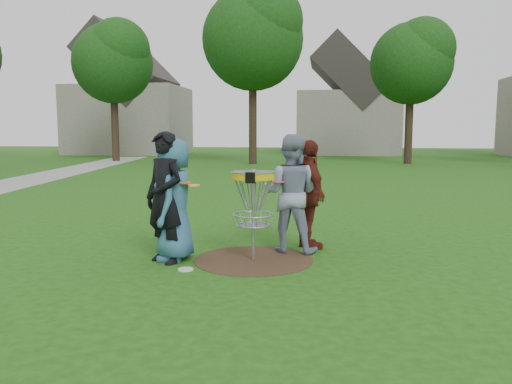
# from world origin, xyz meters

# --- Properties ---
(ground) EXTENTS (100.00, 100.00, 0.00)m
(ground) POSITION_xyz_m (0.00, 0.00, 0.00)
(ground) COLOR #19470F
(ground) RESTS_ON ground
(dirt_patch) EXTENTS (1.80, 1.80, 0.01)m
(dirt_patch) POSITION_xyz_m (0.00, 0.00, 0.00)
(dirt_patch) COLOR #47331E
(dirt_patch) RESTS_ON ground
(player_blue) EXTENTS (0.65, 0.94, 1.84)m
(player_blue) POSITION_xyz_m (-1.19, -0.10, 0.92)
(player_blue) COLOR #2D5E7D
(player_blue) RESTS_ON ground
(player_black) EXTENTS (0.84, 0.77, 1.93)m
(player_black) POSITION_xyz_m (-1.28, -0.28, 0.97)
(player_black) COLOR black
(player_black) RESTS_ON ground
(player_grey) EXTENTS (1.02, 0.85, 1.89)m
(player_grey) POSITION_xyz_m (0.51, 0.63, 0.94)
(player_grey) COLOR gray
(player_grey) RESTS_ON ground
(player_maroon) EXTENTS (0.85, 1.14, 1.79)m
(player_maroon) POSITION_xyz_m (0.80, 0.88, 0.90)
(player_maroon) COLOR #551C13
(player_maroon) RESTS_ON ground
(disc_on_grass) EXTENTS (0.22, 0.22, 0.02)m
(disc_on_grass) POSITION_xyz_m (-0.87, -0.66, 0.01)
(disc_on_grass) COLOR silver
(disc_on_grass) RESTS_ON ground
(disc_golf_basket) EXTENTS (0.66, 0.67, 1.38)m
(disc_golf_basket) POSITION_xyz_m (0.00, -0.00, 1.02)
(disc_golf_basket) COLOR #9EA0A5
(disc_golf_basket) RESTS_ON ground
(held_discs) EXTENTS (1.84, 1.11, 0.10)m
(held_discs) POSITION_xyz_m (-0.24, 0.20, 1.14)
(held_discs) COLOR #FCAB1C
(held_discs) RESTS_ON ground
(tree_row) EXTENTS (51.20, 17.42, 9.90)m
(tree_row) POSITION_xyz_m (0.44, 20.67, 6.21)
(tree_row) COLOR #38281C
(tree_row) RESTS_ON ground
(house_row) EXTENTS (44.50, 10.65, 11.62)m
(house_row) POSITION_xyz_m (4.78, 33.07, 4.14)
(house_row) COLOR gray
(house_row) RESTS_ON ground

